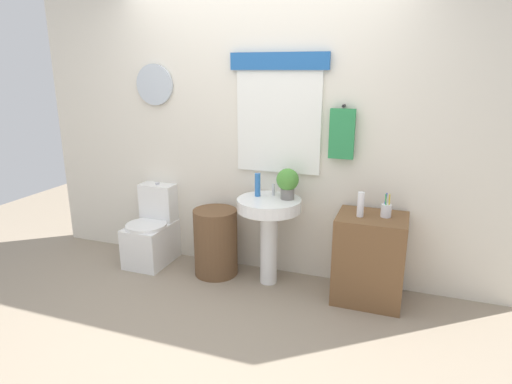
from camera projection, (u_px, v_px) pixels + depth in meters
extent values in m
plane|color=gray|center=(208.00, 330.00, 3.10)|extent=(8.00, 8.00, 0.00)
cube|color=silver|center=(261.00, 129.00, 3.78)|extent=(4.40, 0.10, 2.60)
cube|color=white|center=(278.00, 122.00, 3.64)|extent=(0.74, 0.03, 0.87)
cube|color=#235BA3|center=(279.00, 61.00, 3.49)|extent=(0.84, 0.04, 0.14)
cylinder|color=silver|center=(155.00, 85.00, 3.95)|extent=(0.37, 0.03, 0.37)
cylinder|color=black|center=(344.00, 106.00, 3.41)|extent=(0.02, 0.06, 0.02)
cube|color=#2D894C|center=(342.00, 134.00, 3.45)|extent=(0.20, 0.05, 0.40)
cube|color=white|center=(151.00, 244.00, 4.14)|extent=(0.36, 0.50, 0.38)
cylinder|color=white|center=(146.00, 225.00, 4.03)|extent=(0.38, 0.38, 0.03)
cube|color=white|center=(159.00, 202.00, 4.20)|extent=(0.34, 0.18, 0.36)
cylinder|color=silver|center=(157.00, 183.00, 4.14)|extent=(0.04, 0.04, 0.02)
cylinder|color=brown|center=(216.00, 242.00, 3.89)|extent=(0.39, 0.39, 0.61)
cylinder|color=white|center=(269.00, 247.00, 3.72)|extent=(0.15, 0.15, 0.66)
cylinder|color=white|center=(269.00, 205.00, 3.61)|extent=(0.54, 0.54, 0.10)
cylinder|color=silver|center=(274.00, 190.00, 3.69)|extent=(0.03, 0.03, 0.10)
cube|color=brown|center=(369.00, 258.00, 3.43)|extent=(0.54, 0.44, 0.71)
cylinder|color=#2D6BB7|center=(258.00, 185.00, 3.66)|extent=(0.05, 0.05, 0.20)
cylinder|color=slate|center=(287.00, 194.00, 3.59)|extent=(0.12, 0.12, 0.09)
sphere|color=#4C8E38|center=(288.00, 180.00, 3.56)|extent=(0.19, 0.19, 0.19)
cylinder|color=white|center=(361.00, 204.00, 3.30)|extent=(0.05, 0.05, 0.19)
cylinder|color=silver|center=(386.00, 211.00, 3.31)|extent=(0.08, 0.08, 0.10)
cylinder|color=yellow|center=(389.00, 205.00, 3.29)|extent=(0.01, 0.03, 0.18)
cylinder|color=blue|center=(385.00, 204.00, 3.31)|extent=(0.03, 0.03, 0.18)
cylinder|color=green|center=(386.00, 206.00, 3.28)|extent=(0.02, 0.01, 0.18)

